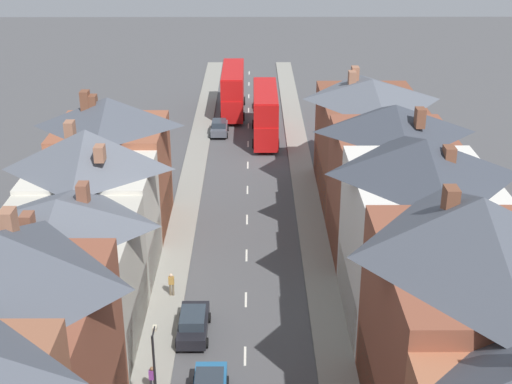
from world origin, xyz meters
name	(u,v)px	position (x,y,z in m)	size (l,w,h in m)	color
pavement_left	(186,208)	(-5.10, 38.00, 0.07)	(2.20, 104.00, 0.14)	gray
pavement_right	(309,208)	(5.10, 38.00, 0.07)	(2.20, 104.00, 0.14)	gray
centre_line_dashes	(247,219)	(0.00, 36.00, 0.01)	(0.14, 97.80, 0.01)	silver
terrace_row_left	(25,331)	(-10.19, 12.24, 5.74)	(8.00, 50.48, 13.10)	brown
terrace_row_right	(442,282)	(10.19, 16.02, 6.03)	(8.00, 58.10, 14.38)	brown
double_decker_bus_lead	(265,113)	(1.79, 55.75, 2.82)	(2.74, 10.80, 5.30)	red
double_decker_bus_mid_street	(233,90)	(-1.81, 64.87, 2.82)	(2.74, 10.80, 5.30)	red
car_near_blue	(193,323)	(-3.10, 20.10, 0.81)	(1.90, 4.24, 1.61)	black
car_parked_left_a	(264,102)	(1.80, 66.65, 0.84)	(1.90, 4.15, 1.66)	maroon
car_mid_black	(219,127)	(-3.10, 57.02, 0.82)	(1.90, 3.99, 1.62)	#4C515B
pedestrian_mid_left	(153,378)	(-4.82, 14.72, 1.03)	(0.36, 0.22, 1.61)	#23232D
pedestrian_mid_right	(171,283)	(-4.83, 24.36, 1.03)	(0.36, 0.22, 1.61)	brown
street_lamp	(155,373)	(-4.25, 12.27, 3.24)	(0.20, 1.12, 5.50)	black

